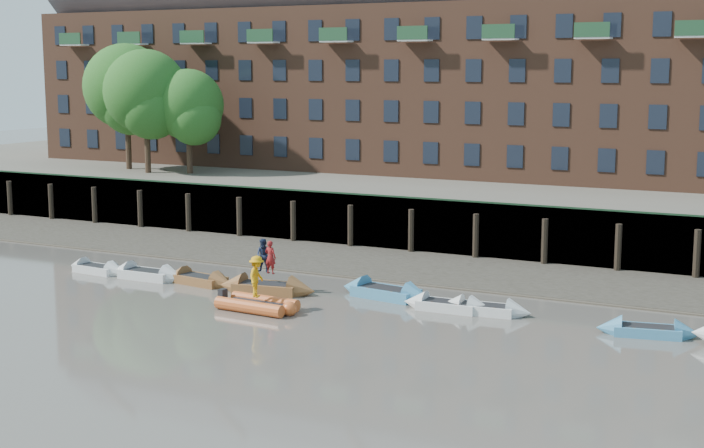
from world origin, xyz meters
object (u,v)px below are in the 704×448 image
Objects in this scene: rowboat_1 at (148,274)px; rowboat_2 at (200,280)px; rowboat_0 at (97,269)px; person_rower_b at (264,256)px; rowboat_5 at (448,306)px; rowboat_7 at (648,331)px; rowboat_4 at (386,293)px; rowboat_6 at (485,309)px; person_rib_crew at (257,276)px; rib_tender at (260,305)px; rowboat_3 at (267,288)px; person_rower_a at (270,257)px.

rowboat_2 is (3.14, 0.20, -0.01)m from rowboat_1.
person_rower_b is at bearing 5.72° from rowboat_0.
rowboat_7 is (8.81, -0.28, -0.01)m from rowboat_5.
person_rower_b is at bearing 1.58° from rowboat_1.
rowboat_4 is at bearing 162.96° from rowboat_5.
rowboat_1 is at bearing 178.26° from rowboat_6.
rowboat_2 is 6.53m from person_rib_crew.
person_rib_crew is at bearing -178.76° from rowboat_7.
rib_tender is 4.07m from person_rower_b.
rowboat_6 is at bearing 2.94° from rowboat_1.
rowboat_4 is 1.20× the size of rowboat_5.
rowboat_2 is 2.36× the size of person_rib_crew.
rowboat_3 is at bearing 120.61° from rib_tender.
rowboat_5 is 9.48m from person_rower_b.
rowboat_4 is 1.21× the size of rowboat_7.
person_rib_crew is at bearing -155.18° from rowboat_5.
rowboat_0 reaches higher than rib_tender.
person_rib_crew is at bearing 177.15° from rib_tender.
person_rower_b reaches higher than rowboat_5.
rib_tender is at bearing -154.55° from rowboat_5.
rowboat_2 is 6.54m from rib_tender.
rowboat_2 reaches higher than rowboat_5.
rowboat_4 is at bearing 54.24° from rib_tender.
rowboat_4 reaches higher than rowboat_6.
rowboat_7 is at bearing -5.31° from person_rower_b.
person_rower_b is (3.80, -0.00, 1.57)m from rowboat_2.
rowboat_0 is 10.59m from rowboat_3.
person_rib_crew is (12.00, -3.10, 1.36)m from rowboat_0.
rowboat_4 is 5.83m from person_rower_a.
rowboat_2 is 1.04× the size of rowboat_6.
rowboat_3 is 3.15× the size of person_rower_a.
rowboat_5 is (19.66, 0.76, 0.01)m from rowboat_0.
person_rower_a is (-8.90, -0.66, 1.56)m from rowboat_5.
rib_tender is 2.40× the size of person_rower_a.
person_rib_crew reaches higher than rowboat_1.
rowboat_0 is at bearing 62.89° from person_rib_crew.
rowboat_1 is 17.98m from rowboat_6.
rowboat_2 is at bearing 169.73° from rowboat_7.
person_rower_a is at bearing 16.78° from rowboat_3.
rowboat_1 is (3.38, -0.01, 0.03)m from rowboat_0.
person_rib_crew is (-9.34, -4.04, 1.35)m from rowboat_6.
rowboat_2 is 1.14× the size of rib_tender.
person_rib_crew is at bearing -74.96° from rowboat_3.
person_rower_b is 0.88× the size of person_rib_crew.
rib_tender is at bearing -72.61° from rowboat_3.
rowboat_1 is 0.89× the size of rowboat_4.
rowboat_0 is 12.47m from person_rib_crew.
rib_tender is (-7.50, -3.87, 0.07)m from rowboat_5.
person_rower_b reaches higher than rowboat_1.
rowboat_1 is 2.75× the size of person_rower_b.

